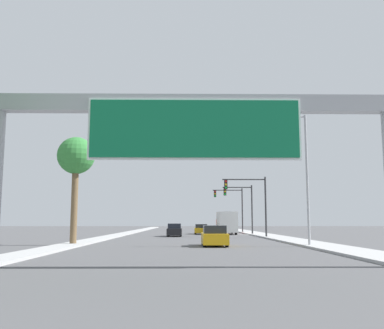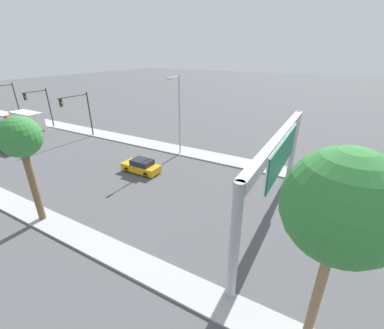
% 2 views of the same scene
% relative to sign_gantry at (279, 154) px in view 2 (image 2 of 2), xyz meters
% --- Properties ---
extents(sidewalk_right, '(3.00, 120.00, 0.15)m').
position_rel_sign_gantry_xyz_m(sidewalk_right, '(9.50, 42.11, -5.54)').
color(sidewalk_right, '#ADADAD').
rests_on(sidewalk_right, ground).
extents(sign_gantry, '(16.93, 0.73, 7.14)m').
position_rel_sign_gantry_xyz_m(sign_gantry, '(0.00, 0.00, 0.00)').
color(sign_gantry, '#9EA0A5').
rests_on(sign_gantry, ground).
extents(car_far_left, '(1.84, 4.37, 1.39)m').
position_rel_sign_gantry_xyz_m(car_far_left, '(1.75, 43.56, -4.96)').
color(car_far_left, gold).
rests_on(car_far_left, ground).
extents(car_mid_left, '(1.73, 4.59, 1.53)m').
position_rel_sign_gantry_xyz_m(car_mid_left, '(-1.75, 34.39, -4.90)').
color(car_mid_left, black).
rests_on(car_mid_left, ground).
extents(car_near_center, '(1.82, 4.34, 1.52)m').
position_rel_sign_gantry_xyz_m(car_near_center, '(1.75, 14.61, -4.90)').
color(car_near_center, gold).
rests_on(car_near_center, ground).
extents(truck_box_primary, '(2.45, 7.94, 3.07)m').
position_rel_sign_gantry_xyz_m(truck_box_primary, '(5.25, 42.61, -4.05)').
color(truck_box_primary, red).
rests_on(truck_box_primary, ground).
extents(traffic_light_near_intersection, '(4.91, 0.32, 6.75)m').
position_rel_sign_gantry_xyz_m(traffic_light_near_intersection, '(7.00, 30.10, -1.05)').
color(traffic_light_near_intersection, '#2D2D30').
rests_on(traffic_light_near_intersection, ground).
extents(traffic_light_mid_block, '(4.04, 0.32, 6.64)m').
position_rel_sign_gantry_xyz_m(traffic_light_mid_block, '(7.29, 40.10, -1.19)').
color(traffic_light_mid_block, '#2D2D30').
rests_on(traffic_light_mid_block, ground).
extents(traffic_light_far_intersection, '(4.77, 0.32, 6.97)m').
position_rel_sign_gantry_xyz_m(traffic_light_far_intersection, '(7.08, 50.10, -0.93)').
color(traffic_light_far_intersection, '#2D2D30').
rests_on(traffic_light_far_intersection, ground).
extents(palm_tree_foreground, '(4.16, 4.16, 9.66)m').
position_rel_sign_gantry_xyz_m(palm_tree_foreground, '(-8.96, -3.80, 1.91)').
color(palm_tree_foreground, '#8C704C').
rests_on(palm_tree_foreground, ground).
extents(palm_tree_background, '(2.91, 2.91, 8.40)m').
position_rel_sign_gantry_xyz_m(palm_tree_background, '(-9.02, 15.79, 1.10)').
color(palm_tree_background, brown).
rests_on(palm_tree_background, ground).
extents(street_lamp_right, '(2.42, 0.28, 9.78)m').
position_rel_sign_gantry_xyz_m(street_lamp_right, '(8.34, 13.81, 0.05)').
color(street_lamp_right, '#9EA0A5').
rests_on(street_lamp_right, ground).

